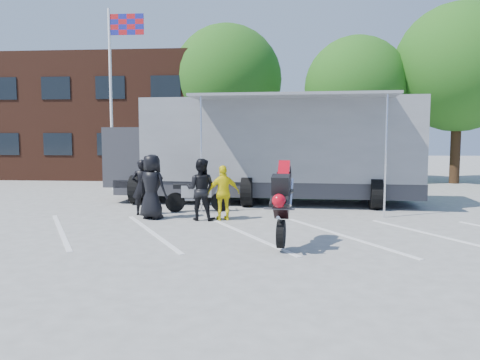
# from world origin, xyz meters

# --- Properties ---
(ground) EXTENTS (100.00, 100.00, 0.00)m
(ground) POSITION_xyz_m (0.00, 0.00, 0.00)
(ground) COLOR #A2A29D
(ground) RESTS_ON ground
(parking_bay_lines) EXTENTS (18.09, 13.33, 0.01)m
(parking_bay_lines) POSITION_xyz_m (0.00, 1.00, 0.01)
(parking_bay_lines) COLOR white
(parking_bay_lines) RESTS_ON ground
(office_building) EXTENTS (18.00, 8.00, 7.00)m
(office_building) POSITION_xyz_m (-10.00, 18.00, 3.50)
(office_building) COLOR #4A2518
(office_building) RESTS_ON ground
(flagpole) EXTENTS (1.61, 0.12, 8.00)m
(flagpole) POSITION_xyz_m (-6.24, 10.00, 5.05)
(flagpole) COLOR white
(flagpole) RESTS_ON ground
(tree_left) EXTENTS (6.12, 6.12, 8.64)m
(tree_left) POSITION_xyz_m (-2.00, 16.00, 5.57)
(tree_left) COLOR #382314
(tree_left) RESTS_ON ground
(tree_mid) EXTENTS (5.44, 5.44, 7.68)m
(tree_mid) POSITION_xyz_m (5.00, 15.00, 4.94)
(tree_mid) COLOR #382314
(tree_mid) RESTS_ON ground
(tree_right) EXTENTS (6.46, 6.46, 9.12)m
(tree_right) POSITION_xyz_m (10.00, 14.50, 5.88)
(tree_right) COLOR #382314
(tree_right) RESTS_ON ground
(transporter_truck) EXTENTS (12.17, 6.41, 3.77)m
(transporter_truck) POSITION_xyz_m (0.52, 6.69, 0.00)
(transporter_truck) COLOR gray
(transporter_truck) RESTS_ON ground
(parked_motorcycle) EXTENTS (2.23, 1.11, 1.12)m
(parked_motorcycle) POSITION_xyz_m (-1.60, 4.33, 0.00)
(parked_motorcycle) COLOR #B0B0B5
(parked_motorcycle) RESTS_ON ground
(stunt_bike_rider) EXTENTS (1.00, 1.80, 2.02)m
(stunt_bike_rider) POSITION_xyz_m (1.15, -0.03, 0.00)
(stunt_bike_rider) COLOR black
(stunt_bike_rider) RESTS_ON ground
(spectator_leather_a) EXTENTS (1.08, 0.90, 1.90)m
(spectator_leather_a) POSITION_xyz_m (-2.72, 2.92, 0.95)
(spectator_leather_a) COLOR black
(spectator_leather_a) RESTS_ON ground
(spectator_leather_b) EXTENTS (0.69, 0.52, 1.73)m
(spectator_leather_b) POSITION_xyz_m (-3.21, 3.57, 0.86)
(spectator_leather_b) COLOR black
(spectator_leather_b) RESTS_ON ground
(spectator_leather_c) EXTENTS (0.94, 0.77, 1.79)m
(spectator_leather_c) POSITION_xyz_m (-1.25, 2.85, 0.89)
(spectator_leather_c) COLOR black
(spectator_leather_c) RESTS_ON ground
(spectator_hivis) EXTENTS (1.01, 0.68, 1.59)m
(spectator_hivis) POSITION_xyz_m (-0.59, 2.87, 0.80)
(spectator_hivis) COLOR #FFEA0D
(spectator_hivis) RESTS_ON ground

